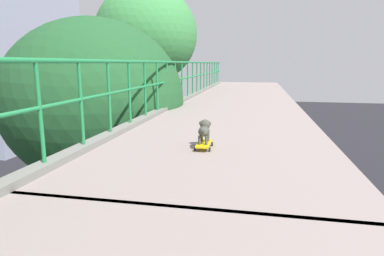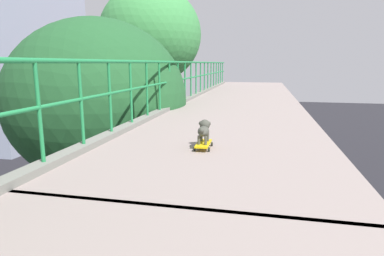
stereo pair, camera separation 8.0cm
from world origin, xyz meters
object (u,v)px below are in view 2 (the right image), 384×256
at_px(car_silver_fifth, 93,200).
at_px(city_bus, 144,116).
at_px(car_white_sixth, 55,175).
at_px(toy_skateboard, 203,144).
at_px(small_dog, 204,129).

distance_m(car_silver_fifth, city_bus, 17.37).
relative_size(car_white_sixth, toy_skateboard, 9.34).
bearing_deg(small_dog, car_white_sixth, 133.00).
distance_m(car_silver_fifth, car_white_sixth, 4.63).
relative_size(city_bus, toy_skateboard, 26.33).
distance_m(city_bus, toy_skateboard, 28.18).
bearing_deg(toy_skateboard, car_white_sixth, 132.93).
bearing_deg(small_dog, toy_skateboard, -88.18).
bearing_deg(city_bus, toy_skateboard, -67.67).
distance_m(car_silver_fifth, small_dog, 12.43).
height_order(car_silver_fifth, small_dog, small_dog).
relative_size(city_bus, small_dog, 30.78).
xyz_separation_m(car_silver_fifth, car_white_sixth, (-3.83, 2.61, 0.04)).
bearing_deg(toy_skateboard, small_dog, 91.82).
height_order(car_silver_fifth, car_white_sixth, car_white_sixth).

